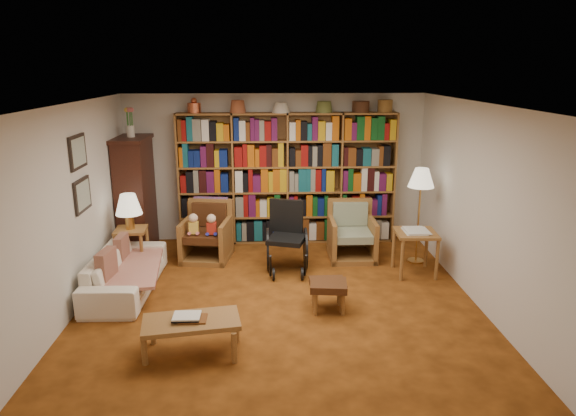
{
  "coord_description": "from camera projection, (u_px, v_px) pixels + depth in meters",
  "views": [
    {
      "loc": [
        -0.14,
        -6.1,
        2.91
      ],
      "look_at": [
        0.14,
        0.6,
        1.07
      ],
      "focal_mm": 32.0,
      "sensor_mm": 36.0,
      "label": 1
    }
  ],
  "objects": [
    {
      "name": "armchair_sage",
      "position": [
        351.0,
        236.0,
        8.11
      ],
      "size": [
        0.72,
        0.75,
        0.89
      ],
      "color": "olive",
      "rests_on": "floor"
    },
    {
      "name": "bookshelf",
      "position": [
        287.0,
        175.0,
        8.59
      ],
      "size": [
        3.6,
        0.3,
        2.42
      ],
      "color": "olive",
      "rests_on": "floor"
    },
    {
      "name": "framed_pictures",
      "position": [
        80.0,
        174.0,
        6.41
      ],
      "size": [
        0.03,
        0.52,
        0.97
      ],
      "color": "black",
      "rests_on": "wall_left"
    },
    {
      "name": "wall_back",
      "position": [
        275.0,
        168.0,
        8.73
      ],
      "size": [
        5.0,
        0.0,
        5.0
      ],
      "primitive_type": "plane",
      "rotation": [
        1.57,
        0.0,
        0.0
      ],
      "color": "silver",
      "rests_on": "floor"
    },
    {
      "name": "footstool_a",
      "position": [
        328.0,
        287.0,
        6.28
      ],
      "size": [
        0.48,
        0.42,
        0.38
      ],
      "color": "#4C2514",
      "rests_on": "floor"
    },
    {
      "name": "table_lamp",
      "position": [
        129.0,
        205.0,
        7.42
      ],
      "size": [
        0.38,
        0.38,
        0.52
      ],
      "color": "#BF893D",
      "rests_on": "side_table_lamp"
    },
    {
      "name": "cushion_right",
      "position": [
        107.0,
        269.0,
        6.48
      ],
      "size": [
        0.17,
        0.41,
        0.4
      ],
      "primitive_type": "cube",
      "rotation": [
        0.0,
        0.0,
        -0.12
      ],
      "color": "maroon",
      "rests_on": "sofa"
    },
    {
      "name": "floor_lamp",
      "position": [
        421.0,
        182.0,
        7.62
      ],
      "size": [
        0.39,
        0.39,
        1.47
      ],
      "color": "#BF893D",
      "rests_on": "floor"
    },
    {
      "name": "wall_left",
      "position": [
        73.0,
        209.0,
        6.22
      ],
      "size": [
        0.0,
        5.0,
        5.0
      ],
      "primitive_type": "plane",
      "rotation": [
        1.57,
        0.0,
        1.57
      ],
      "color": "silver",
      "rests_on": "floor"
    },
    {
      "name": "wall_front",
      "position": [
        287.0,
        292.0,
        3.91
      ],
      "size": [
        5.0,
        0.0,
        5.0
      ],
      "primitive_type": "plane",
      "rotation": [
        -1.57,
        0.0,
        0.0
      ],
      "color": "silver",
      "rests_on": "floor"
    },
    {
      "name": "cushion_left",
      "position": [
        122.0,
        250.0,
        7.16
      ],
      "size": [
        0.12,
        0.36,
        0.36
      ],
      "primitive_type": "cube",
      "rotation": [
        0.0,
        0.0,
        -0.03
      ],
      "color": "maroon",
      "rests_on": "sofa"
    },
    {
      "name": "side_table_lamp",
      "position": [
        131.0,
        239.0,
        7.55
      ],
      "size": [
        0.47,
        0.47,
        0.63
      ],
      "color": "olive",
      "rests_on": "floor"
    },
    {
      "name": "sofa",
      "position": [
        126.0,
        271.0,
        6.87
      ],
      "size": [
        1.86,
        0.75,
        0.54
      ],
      "primitive_type": "imported",
      "rotation": [
        0.0,
        0.0,
        1.55
      ],
      "color": "#F3E6CE",
      "rests_on": "floor"
    },
    {
      "name": "floor",
      "position": [
        279.0,
        300.0,
        6.65
      ],
      "size": [
        5.0,
        5.0,
        0.0
      ],
      "primitive_type": "plane",
      "color": "#904A16",
      "rests_on": "ground"
    },
    {
      "name": "sofa_throw",
      "position": [
        129.0,
        269.0,
        6.87
      ],
      "size": [
        0.96,
        1.55,
        0.04
      ],
      "primitive_type": "cube",
      "rotation": [
        0.0,
        0.0,
        0.12
      ],
      "color": "beige",
      "rests_on": "sofa"
    },
    {
      "name": "armchair_leather",
      "position": [
        207.0,
        234.0,
        8.07
      ],
      "size": [
        0.82,
        0.85,
        0.91
      ],
      "color": "olive",
      "rests_on": "floor"
    },
    {
      "name": "curio_cabinet",
      "position": [
        136.0,
        193.0,
        8.24
      ],
      "size": [
        0.5,
        0.95,
        2.4
      ],
      "color": "#3B1810",
      "rests_on": "floor"
    },
    {
      "name": "ceiling",
      "position": [
        278.0,
        104.0,
        5.99
      ],
      "size": [
        5.0,
        5.0,
        0.0
      ],
      "primitive_type": "plane",
      "rotation": [
        3.14,
        0.0,
        0.0
      ],
      "color": "white",
      "rests_on": "wall_back"
    },
    {
      "name": "wheelchair",
      "position": [
        287.0,
        239.0,
        7.54
      ],
      "size": [
        0.63,
        0.83,
        1.03
      ],
      "color": "black",
      "rests_on": "floor"
    },
    {
      "name": "footstool_b",
      "position": [
        328.0,
        286.0,
        6.34
      ],
      "size": [
        0.44,
        0.38,
        0.37
      ],
      "color": "#4C2514",
      "rests_on": "floor"
    },
    {
      "name": "wall_right",
      "position": [
        478.0,
        204.0,
        6.42
      ],
      "size": [
        0.0,
        5.0,
        5.0
      ],
      "primitive_type": "plane",
      "rotation": [
        1.57,
        0.0,
        -1.57
      ],
      "color": "silver",
      "rests_on": "floor"
    },
    {
      "name": "side_table_papers",
      "position": [
        416.0,
        238.0,
        7.36
      ],
      "size": [
        0.6,
        0.6,
        0.67
      ],
      "color": "olive",
      "rests_on": "floor"
    },
    {
      "name": "coffee_table",
      "position": [
        191.0,
        324.0,
        5.32
      ],
      "size": [
        1.06,
        0.65,
        0.44
      ],
      "color": "olive",
      "rests_on": "floor"
    }
  ]
}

